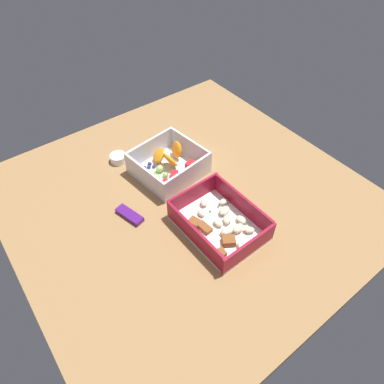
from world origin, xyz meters
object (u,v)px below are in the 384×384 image
object	(u,v)px
pasta_container	(220,223)
candy_bar	(130,215)
fruit_bowl	(169,165)
paper_cup_liner	(118,158)

from	to	relation	value
pasta_container	candy_bar	distance (cm)	20.72
pasta_container	candy_bar	xyz separation A→B (cm)	(14.90, 14.35, -1.09)
candy_bar	fruit_bowl	bearing A→B (deg)	-66.17
paper_cup_liner	pasta_container	bearing A→B (deg)	-168.08
pasta_container	fruit_bowl	bearing A→B (deg)	-4.80
fruit_bowl	candy_bar	xyz separation A→B (cm)	(-6.94, 15.72, -1.60)
fruit_bowl	pasta_container	bearing A→B (deg)	176.43
pasta_container	paper_cup_liner	distance (cm)	34.10
fruit_bowl	paper_cup_liner	world-z (taller)	fruit_bowl
fruit_bowl	candy_bar	size ratio (longest dim) A/B	2.52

